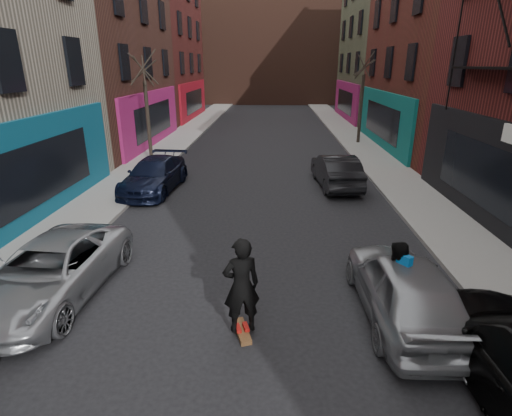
# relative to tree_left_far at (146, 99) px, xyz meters

# --- Properties ---
(sidewalk_left) EXTENTS (2.50, 84.00, 0.13)m
(sidewalk_left) POSITION_rel_tree_left_far_xyz_m (-0.05, 12.00, -3.31)
(sidewalk_left) COLOR gray
(sidewalk_left) RESTS_ON ground
(sidewalk_right) EXTENTS (2.50, 84.00, 0.13)m
(sidewalk_right) POSITION_rel_tree_left_far_xyz_m (12.45, 12.00, -3.31)
(sidewalk_right) COLOR gray
(sidewalk_right) RESTS_ON ground
(building_far) EXTENTS (40.00, 10.00, 14.00)m
(building_far) POSITION_rel_tree_left_far_xyz_m (6.20, 38.00, 3.62)
(building_far) COLOR #47281E
(building_far) RESTS_ON ground
(tree_left_far) EXTENTS (2.00, 2.00, 6.50)m
(tree_left_far) POSITION_rel_tree_left_far_xyz_m (0.00, 0.00, 0.00)
(tree_left_far) COLOR black
(tree_left_far) RESTS_ON sidewalk_left
(tree_right_far) EXTENTS (2.00, 2.00, 6.80)m
(tree_right_far) POSITION_rel_tree_left_far_xyz_m (12.40, 6.00, 0.15)
(tree_right_far) COLOR black
(tree_right_far) RESTS_ON sidewalk_right
(parked_left_far) EXTENTS (2.47, 4.88, 1.32)m
(parked_left_far) POSITION_rel_tree_left_far_xyz_m (1.60, -13.32, -2.72)
(parked_left_far) COLOR #92959A
(parked_left_far) RESTS_ON ground
(parked_left_end) EXTENTS (2.25, 4.81, 1.36)m
(parked_left_end) POSITION_rel_tree_left_far_xyz_m (1.63, -5.02, -2.70)
(parked_left_end) COLOR black
(parked_left_end) RESTS_ON ground
(parked_right_far) EXTENTS (1.82, 4.34, 1.47)m
(parked_right_far) POSITION_rel_tree_left_far_xyz_m (9.42, -13.81, -2.65)
(parked_right_far) COLOR gray
(parked_right_far) RESTS_ON ground
(parked_right_end) EXTENTS (1.85, 4.43, 1.42)m
(parked_right_end) POSITION_rel_tree_left_far_xyz_m (9.43, -4.04, -2.67)
(parked_right_end) COLOR black
(parked_right_end) RESTS_ON ground
(skateboard) EXTENTS (0.45, 0.83, 0.10)m
(skateboard) POSITION_rel_tree_left_far_xyz_m (6.07, -14.52, -3.33)
(skateboard) COLOR brown
(skateboard) RESTS_ON ground
(skateboarder) EXTENTS (0.84, 0.67, 1.99)m
(skateboarder) POSITION_rel_tree_left_far_xyz_m (6.07, -14.52, -2.28)
(skateboarder) COLOR black
(skateboarder) RESTS_ON skateboard
(pedestrian) EXTENTS (1.07, 1.03, 1.75)m
(pedestrian) POSITION_rel_tree_left_far_xyz_m (9.20, -13.82, -2.50)
(pedestrian) COLOR black
(pedestrian) RESTS_ON ground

